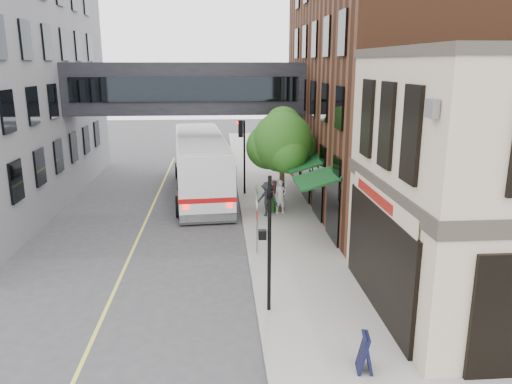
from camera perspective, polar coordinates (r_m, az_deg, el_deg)
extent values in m
plane|color=#38383A|center=(15.11, 0.69, -17.36)|extent=(120.00, 120.00, 0.00)
cube|color=gray|center=(28.09, 2.28, -1.79)|extent=(4.00, 60.00, 0.15)
cube|color=black|center=(16.78, 13.73, -7.33)|extent=(0.14, 6.40, 3.40)
cube|color=black|center=(16.77, 13.60, -7.34)|extent=(0.04, 5.90, 3.00)
cube|color=maroon|center=(16.70, 13.31, -0.36)|extent=(0.03, 3.60, 0.32)
cube|color=#492716|center=(29.93, 17.94, 12.01)|extent=(12.00, 18.00, 14.00)
cube|color=#0C3615|center=(27.32, 4.78, 4.01)|extent=(1.80, 13.00, 0.40)
cube|color=black|center=(30.86, -7.93, 11.69)|extent=(14.00, 3.00, 3.00)
cube|color=black|center=(29.31, -8.12, 11.53)|extent=(13.00, 0.08, 1.40)
cube|color=black|center=(32.41, -7.77, 11.83)|extent=(13.00, 0.08, 1.40)
cylinder|color=black|center=(15.87, 1.53, -6.06)|extent=(0.12, 0.12, 4.50)
cube|color=black|center=(15.73, 0.74, -4.89)|extent=(0.25, 0.22, 0.30)
imported|color=black|center=(15.31, 1.58, 0.43)|extent=(0.20, 0.16, 1.00)
cylinder|color=black|center=(30.33, -1.34, 3.96)|extent=(0.12, 0.12, 4.50)
cube|color=black|center=(30.26, -1.76, 4.61)|extent=(0.25, 0.22, 0.30)
cube|color=black|center=(30.04, -1.78, 7.24)|extent=(0.28, 0.28, 1.00)
sphere|color=#FF0C05|center=(29.99, -2.09, 7.90)|extent=(0.18, 0.18, 0.18)
cylinder|color=gray|center=(20.82, 0.13, -3.15)|extent=(0.08, 0.08, 3.00)
cube|color=white|center=(20.61, 0.07, -1.30)|extent=(0.03, 0.75, 0.22)
cube|color=#0C591E|center=(20.47, 0.07, 0.18)|extent=(0.03, 0.70, 0.18)
cube|color=#B20C0C|center=(20.76, 0.07, -2.63)|extent=(0.03, 0.30, 0.40)
cylinder|color=#382619|center=(26.77, 2.98, 0.65)|extent=(0.28, 0.28, 2.80)
sphere|color=#194F15|center=(26.30, 3.04, 5.73)|extent=(3.20, 3.20, 3.20)
sphere|color=#194F15|center=(26.96, 4.59, 5.06)|extent=(2.20, 2.20, 2.20)
sphere|color=#194F15|center=(26.56, 1.45, 5.18)|extent=(2.40, 2.40, 2.40)
sphere|color=#194F15|center=(26.79, 3.12, 7.62)|extent=(2.00, 2.00, 2.00)
cube|color=#D8CC4C|center=(24.44, -13.21, -4.89)|extent=(0.12, 40.00, 0.01)
cube|color=white|center=(31.21, -6.33, 3.24)|extent=(3.95, 13.40, 3.33)
cube|color=black|center=(31.10, -6.36, 4.28)|extent=(4.00, 13.18, 1.21)
cube|color=#B20C0C|center=(31.33, -6.30, 2.21)|extent=(4.02, 13.43, 0.25)
cylinder|color=black|center=(26.80, -8.80, -1.65)|extent=(0.44, 1.17, 1.15)
cylinder|color=black|center=(26.95, -2.69, -1.40)|extent=(0.44, 1.17, 1.15)
cylinder|color=black|center=(35.72, -8.93, 2.43)|extent=(0.44, 1.17, 1.15)
cylinder|color=black|center=(35.83, -4.33, 2.61)|extent=(0.44, 1.17, 1.15)
imported|color=silver|center=(26.58, 2.82, -0.53)|extent=(0.72, 0.53, 1.83)
imported|color=tan|center=(27.65, 2.19, -0.22)|extent=(0.95, 0.88, 1.56)
imported|color=black|center=(26.02, 1.31, -0.83)|extent=(1.38, 1.19, 1.85)
cube|color=#175012|center=(26.90, 1.72, -1.43)|extent=(0.53, 0.50, 0.84)
cube|color=black|center=(13.94, 12.35, -17.49)|extent=(0.45, 0.63, 1.04)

